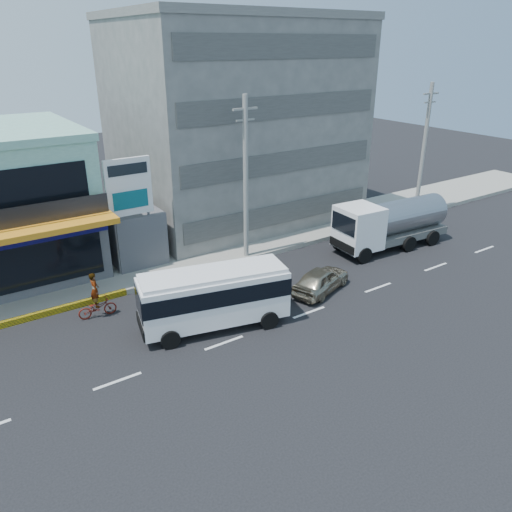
{
  "coord_description": "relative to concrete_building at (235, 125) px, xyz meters",
  "views": [
    {
      "loc": [
        -9.57,
        -16.86,
        12.64
      ],
      "look_at": [
        3.97,
        3.29,
        2.2
      ],
      "focal_mm": 35.0,
      "sensor_mm": 36.0,
      "label": 1
    }
  ],
  "objects": [
    {
      "name": "ground",
      "position": [
        -10.0,
        -15.0,
        -7.0
      ],
      "size": [
        120.0,
        120.0,
        0.0
      ],
      "primitive_type": "plane",
      "color": "black",
      "rests_on": "ground"
    },
    {
      "name": "sidewalk",
      "position": [
        -5.0,
        -5.5,
        -6.85
      ],
      "size": [
        70.0,
        5.0,
        0.3
      ],
      "primitive_type": "cube",
      "color": "gray",
      "rests_on": "ground"
    },
    {
      "name": "concrete_building",
      "position": [
        0.0,
        0.0,
        0.0
      ],
      "size": [
        16.0,
        12.0,
        14.0
      ],
      "primitive_type": "cube",
      "color": "gray",
      "rests_on": "ground"
    },
    {
      "name": "gap_structure",
      "position": [
        -10.0,
        -3.0,
        -5.25
      ],
      "size": [
        3.0,
        6.0,
        3.5
      ],
      "primitive_type": "cube",
      "color": "#4A4A4F",
      "rests_on": "ground"
    },
    {
      "name": "satellite_dish",
      "position": [
        -10.0,
        -4.0,
        -3.42
      ],
      "size": [
        1.5,
        1.5,
        0.15
      ],
      "primitive_type": "cylinder",
      "color": "slate",
      "rests_on": "gap_structure"
    },
    {
      "name": "billboard",
      "position": [
        -10.5,
        -5.8,
        -2.07
      ],
      "size": [
        2.6,
        0.18,
        6.9
      ],
      "color": "gray",
      "rests_on": "ground"
    },
    {
      "name": "utility_pole_near",
      "position": [
        -4.0,
        -7.6,
        -1.85
      ],
      "size": [
        1.6,
        0.3,
        10.0
      ],
      "color": "#999993",
      "rests_on": "ground"
    },
    {
      "name": "utility_pole_far",
      "position": [
        12.0,
        -7.6,
        -1.85
      ],
      "size": [
        1.6,
        0.3,
        10.0
      ],
      "color": "#999993",
      "rests_on": "ground"
    },
    {
      "name": "minibus",
      "position": [
        -9.62,
        -13.5,
        -5.26
      ],
      "size": [
        7.31,
        3.75,
        2.92
      ],
      "color": "white",
      "rests_on": "ground"
    },
    {
      "name": "sedan",
      "position": [
        -2.95,
        -13.5,
        -6.31
      ],
      "size": [
        4.37,
        2.87,
        1.38
      ],
      "primitive_type": "imported",
      "rotation": [
        0.0,
        0.0,
        1.9
      ],
      "color": "tan",
      "rests_on": "ground"
    },
    {
      "name": "tanker_truck",
      "position": [
        4.78,
        -11.14,
        -5.26
      ],
      "size": [
        8.38,
        3.17,
        3.24
      ],
      "color": "white",
      "rests_on": "ground"
    },
    {
      "name": "motorcycle_rider",
      "position": [
        -14.0,
        -9.42,
        -6.21
      ],
      "size": [
        1.92,
        0.83,
        2.39
      ],
      "color": "#5A140C",
      "rests_on": "ground"
    }
  ]
}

